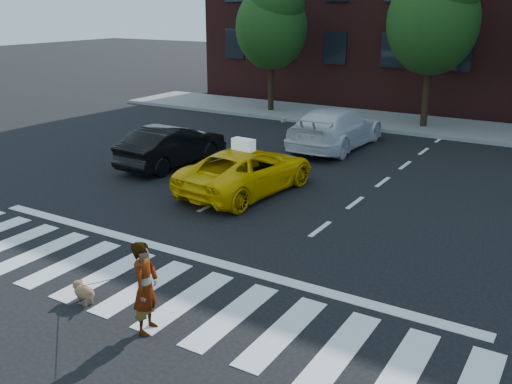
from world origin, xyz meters
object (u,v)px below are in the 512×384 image
(black_sedan, at_px, (172,146))
(tree_left, at_px, (272,19))
(taxi, at_px, (247,170))
(white_suv, at_px, (336,128))
(tree_mid, at_px, (435,10))
(dog, at_px, (83,291))
(woman, at_px, (146,287))

(black_sedan, bearing_deg, tree_left, -76.63)
(taxi, bearing_deg, black_sedan, -11.10)
(tree_left, distance_m, white_suv, 8.30)
(tree_mid, bearing_deg, tree_left, 180.00)
(white_suv, xyz_separation_m, dog, (0.85, -13.05, -0.54))
(tree_left, relative_size, white_suv, 1.26)
(tree_mid, height_order, white_suv, tree_mid)
(black_sedan, bearing_deg, white_suv, -123.11)
(tree_mid, relative_size, taxi, 1.56)
(woman, bearing_deg, tree_mid, -13.65)
(taxi, distance_m, black_sedan, 3.76)
(woman, distance_m, dog, 1.74)
(taxi, height_order, white_suv, white_suv)
(black_sedan, distance_m, white_suv, 6.22)
(white_suv, distance_m, woman, 13.40)
(taxi, xyz_separation_m, dog, (0.85, -6.90, -0.42))
(taxi, xyz_separation_m, woman, (2.48, -7.02, 0.16))
(taxi, relative_size, woman, 2.88)
(tree_mid, xyz_separation_m, black_sedan, (-5.53, -10.00, -4.18))
(tree_left, bearing_deg, tree_mid, -0.00)
(woman, bearing_deg, taxi, 4.07)
(tree_left, relative_size, woman, 4.12)
(black_sedan, bearing_deg, taxi, 165.63)
(tree_mid, bearing_deg, dog, -93.46)
(woman, height_order, dog, woman)
(black_sedan, xyz_separation_m, dog, (4.45, -7.97, -0.46))
(taxi, height_order, dog, taxi)
(woman, bearing_deg, white_suv, -4.72)
(tree_mid, height_order, taxi, tree_mid)
(taxi, xyz_separation_m, black_sedan, (-3.60, 1.07, 0.04))
(tree_left, relative_size, black_sedan, 1.60)
(tree_mid, height_order, dog, tree_mid)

